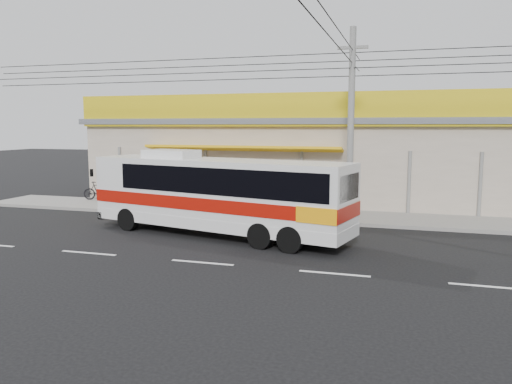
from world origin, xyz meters
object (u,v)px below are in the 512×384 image
Objects in this scene: coach_bus at (221,191)px; utility_pole at (352,63)px; motorbike_red at (191,200)px; motorbike_dark at (99,191)px.

utility_pole is at bearing 48.09° from coach_bus.
motorbike_dark is (-6.37, 2.09, -0.05)m from motorbike_red.
coach_bus is 4.91m from motorbike_red.
utility_pole is (13.70, -2.83, 5.93)m from motorbike_dark.
motorbike_dark is at bearing 160.76° from coach_bus.
coach_bus reaches higher than motorbike_dark.
motorbike_dark is at bearing 67.95° from motorbike_red.
coach_bus is at bearing -145.14° from utility_pole.
utility_pole reaches higher than motorbike_dark.
coach_bus is 5.11× the size of motorbike_red.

